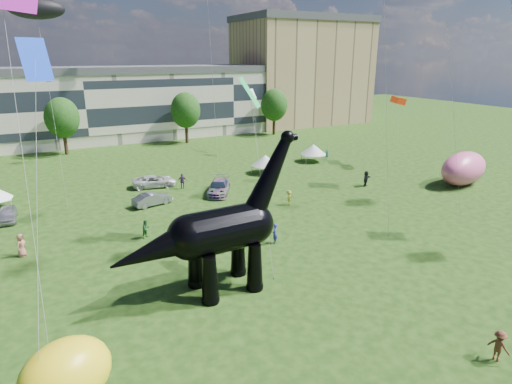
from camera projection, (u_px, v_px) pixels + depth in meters
name	position (u px, v px, depth m)	size (l,w,h in m)	color
ground	(332.00, 292.00, 28.66)	(220.00, 220.00, 0.00)	#16330C
terrace_row	(82.00, 109.00, 75.55)	(78.00, 11.00, 12.00)	beige
apartment_block	(301.00, 73.00, 97.72)	(28.00, 18.00, 22.00)	tan
tree_mid_left	(62.00, 115.00, 66.11)	(5.20, 5.20, 9.44)	#382314
tree_mid_right	(185.00, 107.00, 74.94)	(5.20, 5.20, 9.44)	#382314
tree_far_right	(274.00, 102.00, 82.88)	(5.20, 5.20, 9.44)	#382314
dinosaur_sculpture	(216.00, 234.00, 27.75)	(13.17, 3.73, 10.78)	black
car_silver	(7.00, 214.00, 40.70)	(1.58, 3.92, 1.33)	#BABABF
car_grey	(152.00, 199.00, 44.92)	(1.45, 4.16, 1.37)	slate
car_white	(154.00, 181.00, 51.13)	(2.35, 5.11, 1.42)	silver
car_dark	(219.00, 187.00, 48.58)	(2.21, 5.44, 1.58)	#595960
gazebo_near	(265.00, 160.00, 56.73)	(4.60, 4.60, 2.48)	silver
gazebo_far	(313.00, 149.00, 62.88)	(4.77, 4.77, 2.61)	silver
inflatable_pink	(464.00, 168.00, 51.77)	(8.05, 4.02, 4.02)	pink
inflatable_yellow	(66.00, 374.00, 19.08)	(4.12, 3.17, 3.17)	yellow
visitors	(241.00, 214.00, 40.06)	(51.75, 41.28, 1.90)	brown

